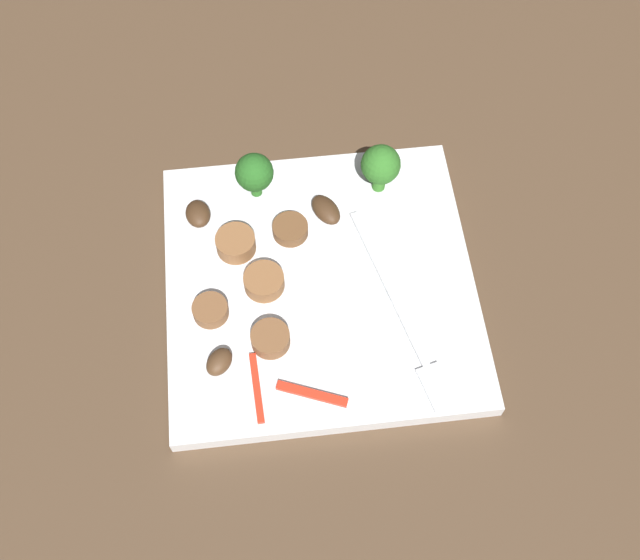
# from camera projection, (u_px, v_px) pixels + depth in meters

# --- Properties ---
(ground_plane) EXTENTS (1.40, 1.40, 0.00)m
(ground_plane) POSITION_uv_depth(u_px,v_px,m) (320.00, 288.00, 0.63)
(ground_plane) COLOR #4C3826
(plate) EXTENTS (0.24, 0.24, 0.01)m
(plate) POSITION_uv_depth(u_px,v_px,m) (320.00, 284.00, 0.62)
(plate) COLOR white
(plate) RESTS_ON ground_plane
(fork) EXTENTS (0.18, 0.06, 0.00)m
(fork) POSITION_uv_depth(u_px,v_px,m) (404.00, 320.00, 0.60)
(fork) COLOR silver
(fork) RESTS_ON plate
(broccoli_floret_0) EXTENTS (0.03, 0.03, 0.05)m
(broccoli_floret_0) POSITION_uv_depth(u_px,v_px,m) (381.00, 165.00, 0.63)
(broccoli_floret_0) COLOR #347525
(broccoli_floret_0) RESTS_ON plate
(broccoli_floret_1) EXTENTS (0.03, 0.03, 0.04)m
(broccoli_floret_1) POSITION_uv_depth(u_px,v_px,m) (254.00, 173.00, 0.63)
(broccoli_floret_1) COLOR #296420
(broccoli_floret_1) RESTS_ON plate
(sausage_slice_0) EXTENTS (0.03, 0.03, 0.01)m
(sausage_slice_0) POSITION_uv_depth(u_px,v_px,m) (270.00, 339.00, 0.59)
(sausage_slice_0) COLOR brown
(sausage_slice_0) RESTS_ON plate
(sausage_slice_1) EXTENTS (0.04, 0.04, 0.02)m
(sausage_slice_1) POSITION_uv_depth(u_px,v_px,m) (236.00, 243.00, 0.62)
(sausage_slice_1) COLOR brown
(sausage_slice_1) RESTS_ON plate
(sausage_slice_2) EXTENTS (0.03, 0.03, 0.01)m
(sausage_slice_2) POSITION_uv_depth(u_px,v_px,m) (290.00, 229.00, 0.63)
(sausage_slice_2) COLOR brown
(sausage_slice_2) RESTS_ON plate
(sausage_slice_3) EXTENTS (0.04, 0.04, 0.01)m
(sausage_slice_3) POSITION_uv_depth(u_px,v_px,m) (264.00, 276.00, 0.61)
(sausage_slice_3) COLOR brown
(sausage_slice_3) RESTS_ON plate
(sausage_slice_4) EXTENTS (0.03, 0.03, 0.01)m
(sausage_slice_4) POSITION_uv_depth(u_px,v_px,m) (210.00, 310.00, 0.60)
(sausage_slice_4) COLOR brown
(sausage_slice_4) RESTS_ON plate
(mushroom_0) EXTENTS (0.03, 0.03, 0.01)m
(mushroom_0) POSITION_uv_depth(u_px,v_px,m) (219.00, 362.00, 0.58)
(mushroom_0) COLOR #4C331E
(mushroom_0) RESTS_ON plate
(mushroom_1) EXTENTS (0.04, 0.03, 0.01)m
(mushroom_1) POSITION_uv_depth(u_px,v_px,m) (326.00, 210.00, 0.64)
(mushroom_1) COLOR #422B19
(mushroom_1) RESTS_ON plate
(mushroom_2) EXTENTS (0.03, 0.02, 0.01)m
(mushroom_2) POSITION_uv_depth(u_px,v_px,m) (198.00, 214.00, 0.64)
(mushroom_2) COLOR #422B19
(mushroom_2) RESTS_ON plate
(pepper_strip_0) EXTENTS (0.03, 0.05, 0.00)m
(pepper_strip_0) POSITION_uv_depth(u_px,v_px,m) (312.00, 394.00, 0.57)
(pepper_strip_0) COLOR red
(pepper_strip_0) RESTS_ON plate
(pepper_strip_2) EXTENTS (0.05, 0.01, 0.00)m
(pepper_strip_2) POSITION_uv_depth(u_px,v_px,m) (257.00, 388.00, 0.57)
(pepper_strip_2) COLOR red
(pepper_strip_2) RESTS_ON plate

